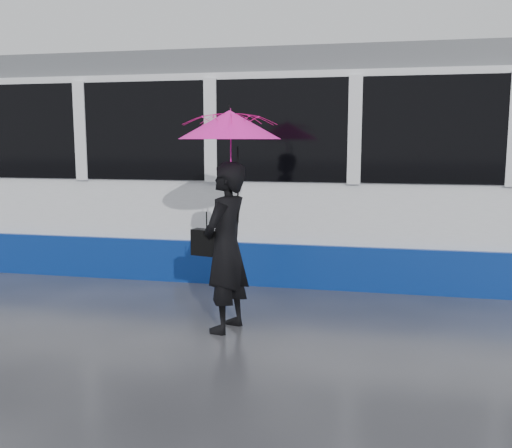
# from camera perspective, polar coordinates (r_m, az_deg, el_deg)

# --- Properties ---
(ground) EXTENTS (90.00, 90.00, 0.00)m
(ground) POSITION_cam_1_polar(r_m,az_deg,el_deg) (6.91, 3.87, -9.06)
(ground) COLOR #28282C
(ground) RESTS_ON ground
(rails) EXTENTS (34.00, 1.51, 0.02)m
(rails) POSITION_cam_1_polar(r_m,az_deg,el_deg) (9.31, 6.07, -4.45)
(rails) COLOR #3F3D38
(rails) RESTS_ON ground
(tram) EXTENTS (26.00, 2.56, 3.35)m
(tram) POSITION_cam_1_polar(r_m,az_deg,el_deg) (9.04, 13.25, 5.42)
(tram) COLOR white
(tram) RESTS_ON ground
(woman) EXTENTS (0.59, 0.76, 1.84)m
(woman) POSITION_cam_1_polar(r_m,az_deg,el_deg) (6.16, -3.03, -2.36)
(woman) COLOR black
(woman) RESTS_ON ground
(umbrella) EXTENTS (1.31, 1.31, 1.24)m
(umbrella) POSITION_cam_1_polar(r_m,az_deg,el_deg) (6.04, -2.65, 7.90)
(umbrella) COLOR #FF155B
(umbrella) RESTS_ON ground
(handbag) EXTENTS (0.35, 0.22, 0.47)m
(handbag) POSITION_cam_1_polar(r_m,az_deg,el_deg) (6.24, -4.94, -1.84)
(handbag) COLOR black
(handbag) RESTS_ON ground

